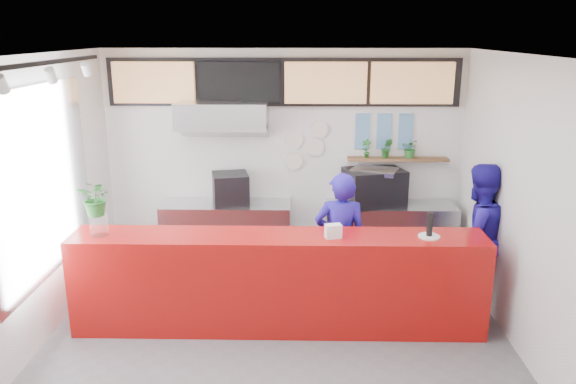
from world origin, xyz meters
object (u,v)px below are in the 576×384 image
at_px(service_counter, 278,282).
at_px(pepper_mill, 430,224).
at_px(staff_center, 340,242).
at_px(staff_right, 476,236).
at_px(panini_oven, 231,189).
at_px(espresso_machine, 374,187).

xyz_separation_m(service_counter, pepper_mill, (1.62, -0.02, 0.69)).
height_order(staff_center, pepper_mill, staff_center).
relative_size(staff_center, staff_right, 0.95).
bearing_deg(staff_right, service_counter, -2.70).
height_order(staff_center, staff_right, staff_right).
bearing_deg(panini_oven, staff_right, -34.22).
relative_size(service_counter, staff_center, 2.68).
distance_m(panini_oven, espresso_machine, 1.99).
height_order(service_counter, staff_center, staff_center).
bearing_deg(pepper_mill, staff_center, 150.33).
height_order(service_counter, staff_right, staff_right).
bearing_deg(espresso_machine, staff_right, -64.88).
bearing_deg(pepper_mill, service_counter, 179.15).
bearing_deg(service_counter, pepper_mill, -0.85).
distance_m(staff_right, pepper_mill, 1.00).
bearing_deg(staff_right, staff_center, -13.48).
bearing_deg(pepper_mill, espresso_machine, 101.13).
relative_size(espresso_machine, pepper_mill, 3.01).
height_order(service_counter, espresso_machine, espresso_machine).
bearing_deg(staff_center, service_counter, 37.41).
distance_m(staff_center, pepper_mill, 1.12).
height_order(panini_oven, pepper_mill, pepper_mill).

